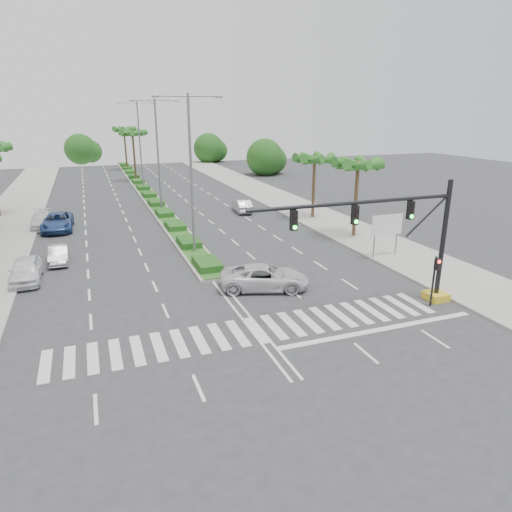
{
  "coord_description": "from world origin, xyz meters",
  "views": [
    {
      "loc": [
        -7.4,
        -19.94,
        10.85
      ],
      "look_at": [
        1.11,
        3.01,
        3.0
      ],
      "focal_mm": 32.0,
      "sensor_mm": 36.0,
      "label": 1
    }
  ],
  "objects_px": {
    "car_parked_b": "(58,254)",
    "car_right": "(242,206)",
    "car_parked_a": "(26,270)",
    "car_crossing": "(265,277)",
    "car_parked_d": "(43,220)",
    "car_parked_c": "(57,222)"
  },
  "relations": [
    {
      "from": "car_parked_a",
      "to": "car_right",
      "type": "xyz_separation_m",
      "value": [
        20.3,
        15.45,
        -0.08
      ]
    },
    {
      "from": "car_parked_a",
      "to": "car_parked_c",
      "type": "relative_size",
      "value": 0.8
    },
    {
      "from": "car_right",
      "to": "car_parked_a",
      "type": "bearing_deg",
      "value": 42.06
    },
    {
      "from": "car_parked_b",
      "to": "car_right",
      "type": "bearing_deg",
      "value": 32.21
    },
    {
      "from": "car_parked_c",
      "to": "car_crossing",
      "type": "xyz_separation_m",
      "value": [
        12.93,
        -20.68,
        -0.03
      ]
    },
    {
      "from": "car_parked_a",
      "to": "car_parked_c",
      "type": "distance_m",
      "value": 14.01
    },
    {
      "from": "car_parked_a",
      "to": "car_parked_d",
      "type": "relative_size",
      "value": 0.91
    },
    {
      "from": "car_parked_c",
      "to": "car_crossing",
      "type": "bearing_deg",
      "value": -56.52
    },
    {
      "from": "car_parked_b",
      "to": "car_crossing",
      "type": "bearing_deg",
      "value": -40.14
    },
    {
      "from": "car_parked_a",
      "to": "car_parked_b",
      "type": "distance_m",
      "value": 3.96
    },
    {
      "from": "car_parked_b",
      "to": "car_right",
      "type": "xyz_separation_m",
      "value": [
        18.46,
        11.95,
        0.07
      ]
    },
    {
      "from": "car_parked_c",
      "to": "car_parked_d",
      "type": "distance_m",
      "value": 2.09
    },
    {
      "from": "car_parked_b",
      "to": "car_right",
      "type": "distance_m",
      "value": 21.99
    },
    {
      "from": "car_parked_c",
      "to": "car_parked_b",
      "type": "bearing_deg",
      "value": -86.01
    },
    {
      "from": "car_parked_d",
      "to": "car_parked_c",
      "type": "bearing_deg",
      "value": -49.88
    },
    {
      "from": "car_parked_d",
      "to": "car_crossing",
      "type": "relative_size",
      "value": 0.91
    },
    {
      "from": "car_crossing",
      "to": "car_right",
      "type": "relative_size",
      "value": 1.3
    },
    {
      "from": "car_parked_a",
      "to": "car_parked_b",
      "type": "height_order",
      "value": "car_parked_a"
    },
    {
      "from": "car_crossing",
      "to": "car_parked_c",
      "type": "bearing_deg",
      "value": 50.86
    },
    {
      "from": "car_parked_b",
      "to": "car_parked_c",
      "type": "relative_size",
      "value": 0.67
    },
    {
      "from": "car_parked_c",
      "to": "car_right",
      "type": "bearing_deg",
      "value": 6.05
    },
    {
      "from": "car_parked_b",
      "to": "car_crossing",
      "type": "xyz_separation_m",
      "value": [
        12.47,
        -10.25,
        0.14
      ]
    }
  ]
}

